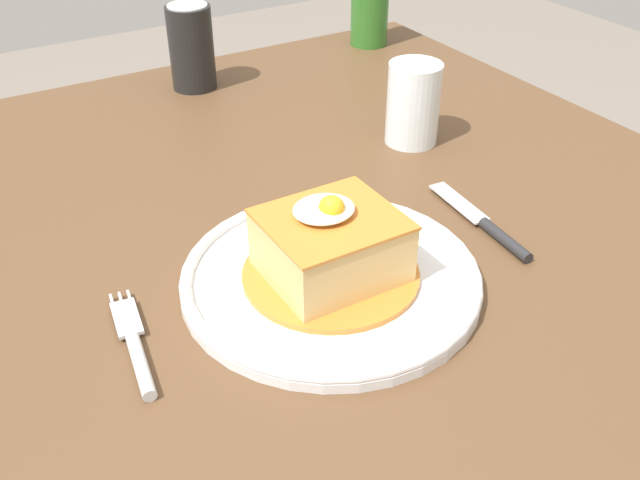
# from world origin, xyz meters

# --- Properties ---
(dining_table) EXTENTS (1.15, 1.01, 0.75)m
(dining_table) POSITION_xyz_m (0.00, 0.00, 0.65)
(dining_table) COLOR brown
(dining_table) RESTS_ON ground_plane
(main_plate) EXTENTS (0.29, 0.29, 0.02)m
(main_plate) POSITION_xyz_m (0.05, -0.12, 0.76)
(main_plate) COLOR white
(main_plate) RESTS_ON dining_table
(sandwich_meal) EXTENTS (0.17, 0.17, 0.09)m
(sandwich_meal) POSITION_xyz_m (0.05, -0.12, 0.80)
(sandwich_meal) COLOR orange
(sandwich_meal) RESTS_ON main_plate
(fork) EXTENTS (0.04, 0.14, 0.01)m
(fork) POSITION_xyz_m (-0.14, -0.12, 0.76)
(fork) COLOR silver
(fork) RESTS_ON dining_table
(knife) EXTENTS (0.03, 0.17, 0.01)m
(knife) POSITION_xyz_m (0.24, -0.14, 0.76)
(knife) COLOR #262628
(knife) RESTS_ON dining_table
(soda_can) EXTENTS (0.07, 0.07, 0.12)m
(soda_can) POSITION_xyz_m (0.13, 0.40, 0.81)
(soda_can) COLOR black
(soda_can) RESTS_ON dining_table
(drinking_glass) EXTENTS (0.07, 0.07, 0.10)m
(drinking_glass) POSITION_xyz_m (0.30, 0.08, 0.80)
(drinking_glass) COLOR gold
(drinking_glass) RESTS_ON dining_table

